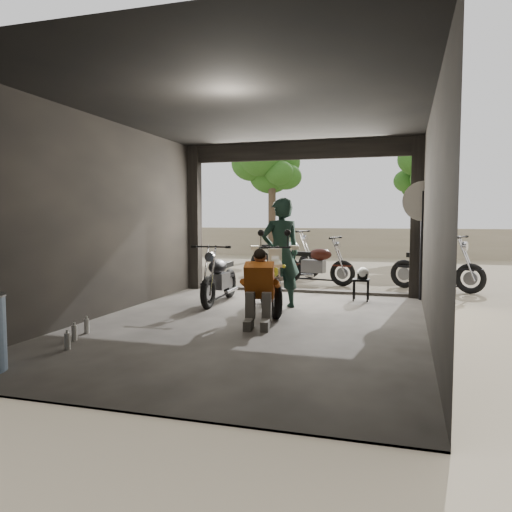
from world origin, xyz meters
The scene contains 15 objects.
ground centered at (0.00, 0.00, 0.00)m, with size 80.00×80.00×0.00m, color #7A6D56.
garage centered at (0.00, 0.55, 1.28)m, with size 7.00×7.13×3.20m.
boundary_wall centered at (0.00, 14.00, 0.60)m, with size 18.00×0.30×1.20m, color gray.
tree_left centered at (-3.00, 12.50, 3.99)m, with size 2.20×2.20×5.60m.
tree_right centered at (2.80, 14.00, 3.56)m, with size 2.20×2.20×5.00m.
main_bike centered at (-0.03, 1.17, 0.59)m, with size 0.72×1.76×1.18m, color beige, non-canonical shape.
left_bike centered at (-1.16, 1.71, 0.56)m, with size 0.68×1.65×1.12m, color black, non-canonical shape.
outside_bike_a centered at (-1.02, 6.41, 0.64)m, with size 0.78×1.90×1.28m, color black, non-canonical shape.
outside_bike_b centered at (0.10, 4.91, 0.58)m, with size 0.71×1.73×1.17m, color #3B150E, non-canonical shape.
outside_bike_c centered at (2.84, 4.63, 0.62)m, with size 0.75×1.82×1.23m, color black, non-canonical shape.
rider centered at (0.07, 1.52, 0.98)m, with size 0.71×0.47×1.96m, color black.
mechanic centered at (0.14, -0.11, 0.56)m, with size 0.57×0.77×1.11m, color #AA5416, non-canonical shape.
stool centered at (1.38, 2.69, 0.37)m, with size 0.32×0.32×0.44m.
helmet centered at (1.41, 2.68, 0.55)m, with size 0.24×0.25×0.23m, color silver.
sign_post centered at (2.49, 3.12, 1.56)m, with size 0.77×0.08×2.32m.
Camera 1 is at (2.17, -7.00, 1.59)m, focal length 35.00 mm.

